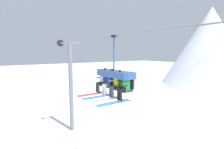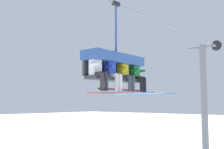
% 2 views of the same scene
% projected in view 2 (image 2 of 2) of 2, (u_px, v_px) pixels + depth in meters
% --- Properties ---
extents(lift_tower_far, '(0.36, 1.88, 8.00)m').
position_uv_depth(lift_tower_far, '(205.00, 110.00, 15.56)').
color(lift_tower_far, slate).
rests_on(lift_tower_far, ground_plane).
extents(lift_cable, '(18.24, 0.05, 0.05)m').
position_uv_depth(lift_cable, '(125.00, 8.00, 9.29)').
color(lift_cable, slate).
extents(chairlift_chair, '(2.31, 0.74, 2.83)m').
position_uv_depth(chairlift_chair, '(114.00, 63.00, 8.78)').
color(chairlift_chair, '#33383D').
extents(skier_white, '(0.48, 1.70, 1.34)m').
position_uv_depth(skier_white, '(98.00, 69.00, 7.90)').
color(skier_white, silver).
extents(skier_blue, '(0.48, 1.70, 1.34)m').
position_uv_depth(skier_blue, '(113.00, 71.00, 8.37)').
color(skier_blue, '#2847B7').
extents(skier_yellow, '(0.48, 1.70, 1.34)m').
position_uv_depth(skier_yellow, '(126.00, 73.00, 8.85)').
color(skier_yellow, yellow).
extents(skier_green, '(0.46, 1.70, 1.23)m').
position_uv_depth(skier_green, '(138.00, 75.00, 9.31)').
color(skier_green, '#23843D').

